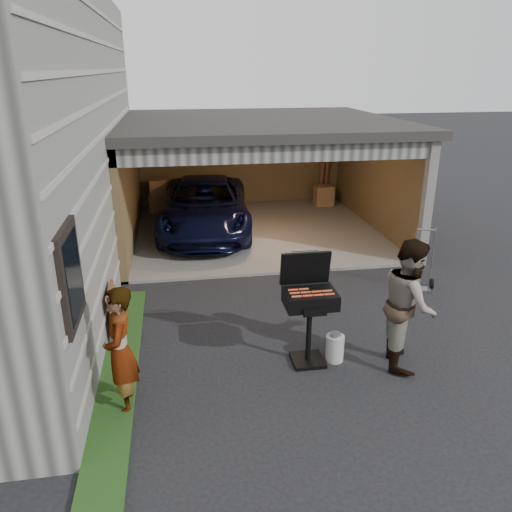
# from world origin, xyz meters

# --- Properties ---
(ground) EXTENTS (80.00, 80.00, 0.00)m
(ground) POSITION_xyz_m (0.00, 0.00, 0.00)
(ground) COLOR black
(ground) RESTS_ON ground
(groundcover_strip) EXTENTS (0.50, 8.00, 0.06)m
(groundcover_strip) POSITION_xyz_m (-2.25, -1.00, 0.03)
(groundcover_strip) COLOR #193814
(groundcover_strip) RESTS_ON ground
(garage) EXTENTS (6.80, 6.30, 2.90)m
(garage) POSITION_xyz_m (0.76, 6.79, 1.87)
(garage) COLOR #605E59
(garage) RESTS_ON ground
(minivan) EXTENTS (2.60, 4.97, 1.33)m
(minivan) POSITION_xyz_m (-0.60, 6.56, 0.67)
(minivan) COLOR black
(minivan) RESTS_ON ground
(woman) EXTENTS (0.41, 0.62, 1.67)m
(woman) POSITION_xyz_m (-2.10, -0.45, 0.84)
(woman) COLOR #A2B0CC
(woman) RESTS_ON ground
(man) EXTENTS (0.95, 1.09, 1.90)m
(man) POSITION_xyz_m (1.84, -0.02, 0.95)
(man) COLOR #3D2818
(man) RESTS_ON ground
(bbq_grill) EXTENTS (0.73, 0.64, 1.62)m
(bbq_grill) POSITION_xyz_m (0.46, 0.24, 0.96)
(bbq_grill) COLOR black
(bbq_grill) RESTS_ON ground
(propane_tank) EXTENTS (0.33, 0.33, 0.40)m
(propane_tank) POSITION_xyz_m (0.86, 0.19, 0.20)
(propane_tank) COLOR beige
(propane_tank) RESTS_ON ground
(plywood_panel) EXTENTS (0.22, 0.77, 0.85)m
(plywood_panel) POSITION_xyz_m (-2.34, 1.42, 0.43)
(plywood_panel) COLOR brown
(plywood_panel) RESTS_ON ground
(hand_truck) EXTENTS (0.55, 0.50, 1.22)m
(hand_truck) POSITION_xyz_m (3.31, 2.36, 0.24)
(hand_truck) COLOR gray
(hand_truck) RESTS_ON ground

